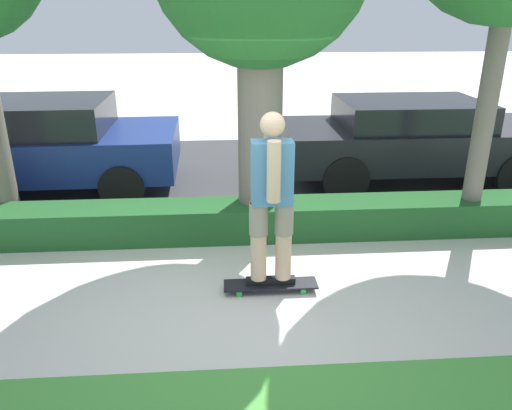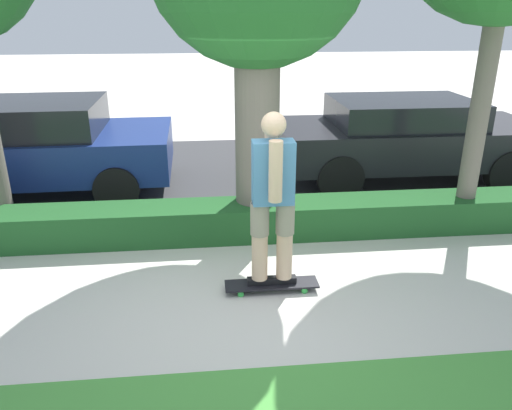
{
  "view_description": "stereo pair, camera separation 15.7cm",
  "coord_description": "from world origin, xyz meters",
  "px_view_note": "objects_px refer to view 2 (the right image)",
  "views": [
    {
      "loc": [
        -0.26,
        -4.34,
        2.79
      ],
      "look_at": [
        0.08,
        0.6,
        0.83
      ],
      "focal_mm": 35.0,
      "sensor_mm": 36.0,
      "label": 1
    },
    {
      "loc": [
        -0.42,
        -4.32,
        2.79
      ],
      "look_at": [
        0.08,
        0.6,
        0.83
      ],
      "focal_mm": 35.0,
      "sensor_mm": 36.0,
      "label": 2
    }
  ],
  "objects_px": {
    "skateboard": "(272,284)",
    "parked_car_front": "(43,145)",
    "skater_person": "(273,197)",
    "parked_car_middle": "(406,137)"
  },
  "relations": [
    {
      "from": "skateboard",
      "to": "parked_car_front",
      "type": "height_order",
      "value": "parked_car_front"
    },
    {
      "from": "skateboard",
      "to": "skater_person",
      "type": "distance_m",
      "value": 0.99
    },
    {
      "from": "skateboard",
      "to": "parked_car_front",
      "type": "relative_size",
      "value": 0.25
    },
    {
      "from": "parked_car_middle",
      "to": "parked_car_front",
      "type": "bearing_deg",
      "value": 179.97
    },
    {
      "from": "skateboard",
      "to": "skater_person",
      "type": "relative_size",
      "value": 0.54
    },
    {
      "from": "skater_person",
      "to": "parked_car_middle",
      "type": "distance_m",
      "value": 4.36
    },
    {
      "from": "skater_person",
      "to": "skateboard",
      "type": "bearing_deg",
      "value": -161.57
    },
    {
      "from": "skater_person",
      "to": "parked_car_front",
      "type": "height_order",
      "value": "skater_person"
    },
    {
      "from": "skateboard",
      "to": "skater_person",
      "type": "xyz_separation_m",
      "value": [
        0.0,
        0.0,
        0.99
      ]
    },
    {
      "from": "skateboard",
      "to": "parked_car_front",
      "type": "distance_m",
      "value": 4.73
    }
  ]
}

